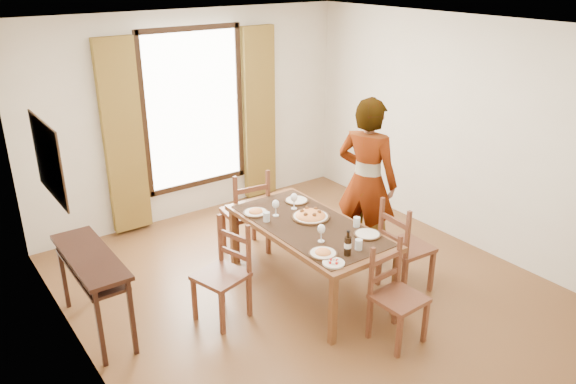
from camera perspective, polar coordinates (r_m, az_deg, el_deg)
ground at (r=6.09m, az=1.98°, el=-9.77°), size 5.00×5.00×0.00m
room_shell at (r=5.52m, az=1.34°, el=4.47°), size 4.60×5.10×2.74m
console_table at (r=5.43m, az=-19.39°, el=-7.08°), size 0.38×1.20×0.80m
dining_table at (r=5.76m, az=2.14°, el=-3.88°), size 0.91×1.86×0.76m
chair_west at (r=5.46m, az=-6.57°, el=-8.39°), size 0.54×0.54×0.99m
chair_north at (r=6.59m, az=-4.25°, el=-2.26°), size 0.52×0.52×1.06m
chair_south at (r=5.24m, az=10.93°, el=-10.48°), size 0.43×0.43×0.94m
chair_east at (r=5.97m, az=11.72°, el=-5.69°), size 0.48×0.48×1.02m
man at (r=6.29m, az=8.00°, el=0.99°), size 1.04×0.97×1.93m
plate_sw at (r=5.16m, az=3.58°, el=-6.09°), size 0.27×0.27×0.05m
plate_se at (r=5.55m, az=8.08°, el=-4.13°), size 0.27×0.27×0.05m
plate_nw at (r=5.97m, az=-3.30°, el=-1.95°), size 0.27×0.27×0.05m
plate_ne at (r=6.25m, az=0.86°, el=-0.73°), size 0.27×0.27×0.05m
pasta_platter at (r=5.85m, az=2.31°, el=-2.22°), size 0.40×0.40×0.10m
caprese_plate at (r=5.03m, az=4.65°, el=-7.08°), size 0.20×0.20×0.04m
wine_glass_a at (r=5.36m, az=3.40°, el=-4.18°), size 0.08×0.08×0.18m
wine_glass_b at (r=6.04m, az=0.62°, el=-0.93°), size 0.08×0.08×0.18m
wine_glass_c at (r=5.88m, az=-1.25°, el=-1.62°), size 0.08×0.08×0.18m
tumbler_a at (r=5.70m, az=7.00°, el=-3.04°), size 0.07×0.07×0.10m
tumbler_b at (r=5.78m, az=-2.20°, el=-2.53°), size 0.07×0.07×0.10m
tumbler_c at (r=5.27m, az=7.19°, el=-5.31°), size 0.07×0.07×0.10m
wine_bottle at (r=5.13m, az=6.10°, el=-5.15°), size 0.07×0.07×0.25m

